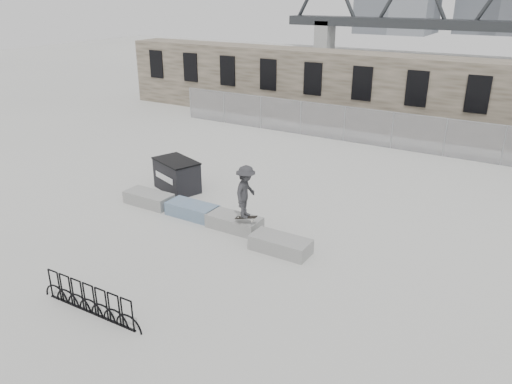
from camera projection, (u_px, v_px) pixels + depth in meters
ground at (217, 221)px, 18.67m from camera, size 120.00×120.00×0.00m
stone_wall at (368, 91)px, 30.71m from camera, size 36.00×2.58×4.50m
chainlink_fence at (344, 123)px, 28.20m from camera, size 22.06×0.06×2.02m
planter_far_left at (149, 198)px, 20.04m from camera, size 2.00×0.90×0.50m
planter_center_left at (192, 210)px, 18.99m from camera, size 2.00×0.90×0.50m
planter_center_right at (234, 222)px, 17.99m from camera, size 2.00×0.90×0.50m
planter_offset at (280, 244)px, 16.42m from camera, size 2.00×0.90×0.50m
dumpster at (177, 175)px, 21.35m from camera, size 2.36×1.88×1.35m
bike_rack at (89, 299)px, 13.20m from camera, size 3.59×0.11×0.90m
skateboarder at (246, 192)px, 16.88m from camera, size 0.86×1.29×1.98m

